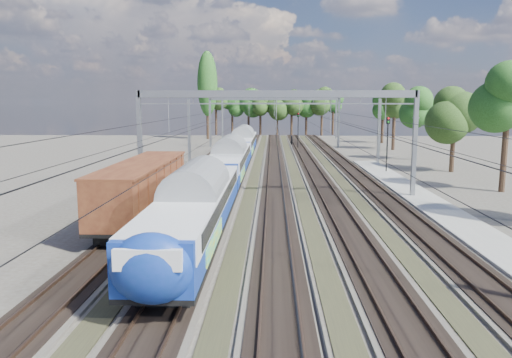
{
  "coord_description": "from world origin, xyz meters",
  "views": [
    {
      "loc": [
        -0.31,
        -11.7,
        8.01
      ],
      "look_at": [
        -1.42,
        22.14,
        2.8
      ],
      "focal_mm": 35.0,
      "sensor_mm": 36.0,
      "label": 1
    }
  ],
  "objects_px": {
    "signal_near": "(298,126)",
    "signal_far": "(388,138)",
    "freight_boxcar": "(143,187)",
    "worker": "(292,140)",
    "emu_train": "(230,157)"
  },
  "relations": [
    {
      "from": "emu_train",
      "to": "freight_boxcar",
      "type": "distance_m",
      "value": 16.69
    },
    {
      "from": "freight_boxcar",
      "to": "signal_near",
      "type": "height_order",
      "value": "signal_near"
    },
    {
      "from": "freight_boxcar",
      "to": "worker",
      "type": "xyz_separation_m",
      "value": [
        12.3,
        60.75,
        -1.42
      ]
    },
    {
      "from": "emu_train",
      "to": "worker",
      "type": "bearing_deg",
      "value": 80.1
    },
    {
      "from": "signal_near",
      "to": "signal_far",
      "type": "height_order",
      "value": "signal_far"
    },
    {
      "from": "emu_train",
      "to": "freight_boxcar",
      "type": "xyz_separation_m",
      "value": [
        -4.5,
        -16.07,
        -0.32
      ]
    },
    {
      "from": "worker",
      "to": "signal_far",
      "type": "xyz_separation_m",
      "value": [
        9.31,
        -37.1,
        3.1
      ]
    },
    {
      "from": "freight_boxcar",
      "to": "worker",
      "type": "distance_m",
      "value": 62.0
    },
    {
      "from": "signal_far",
      "to": "emu_train",
      "type": "bearing_deg",
      "value": -157.51
    },
    {
      "from": "signal_near",
      "to": "signal_far",
      "type": "xyz_separation_m",
      "value": [
        8.46,
        -30.48,
        0.1
      ]
    },
    {
      "from": "worker",
      "to": "emu_train",
      "type": "bearing_deg",
      "value": 153.3
    },
    {
      "from": "signal_near",
      "to": "worker",
      "type": "bearing_deg",
      "value": 121.44
    },
    {
      "from": "emu_train",
      "to": "signal_near",
      "type": "xyz_separation_m",
      "value": [
        8.65,
        38.07,
        1.26
      ]
    },
    {
      "from": "emu_train",
      "to": "signal_near",
      "type": "bearing_deg",
      "value": 77.2
    },
    {
      "from": "worker",
      "to": "signal_near",
      "type": "distance_m",
      "value": 7.32
    }
  ]
}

